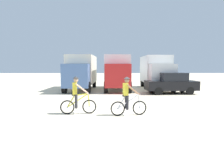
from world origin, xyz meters
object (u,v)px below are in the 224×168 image
Objects in this scene: box_truck_white_box at (156,70)px; cyclist_cowboy_hat at (128,98)px; box_truck_cream_rv at (81,71)px; cyclist_orange_shirt at (77,97)px; box_truck_avon_van at (117,71)px; sedan_parked at (171,83)px.

box_truck_white_box is 3.73× the size of cyclist_cowboy_hat.
box_truck_cream_rv is at bearing -174.50° from box_truck_white_box.
box_truck_cream_rv reaches higher than cyclist_cowboy_hat.
cyclist_orange_shirt is 2.42m from cyclist_cowboy_hat.
box_truck_avon_van reaches higher than cyclist_orange_shirt.
sedan_parked is 2.35× the size of cyclist_cowboy_hat.
sedan_parked is (0.47, -3.75, -0.99)m from box_truck_white_box.
cyclist_orange_shirt is at bearing -132.85° from sedan_parked.
box_truck_white_box is (7.46, 0.72, 0.00)m from box_truck_cream_rv.
sedan_parked is (7.94, -3.03, -0.99)m from box_truck_cream_rv.
box_truck_white_box is 12.78m from cyclist_orange_shirt.
box_truck_white_box is 3.73× the size of cyclist_orange_shirt.
cyclist_orange_shirt is (1.15, -10.35, -1.03)m from box_truck_cream_rv.
cyclist_cowboy_hat is at bearing -71.65° from box_truck_cream_rv.
box_truck_cream_rv is at bearing 159.10° from sedan_parked.
cyclist_cowboy_hat is (-4.39, -7.67, -0.04)m from sedan_parked.
box_truck_avon_van reaches higher than cyclist_cowboy_hat.
cyclist_cowboy_hat is at bearing -119.78° from sedan_parked.
cyclist_cowboy_hat is (0.05, -10.84, -1.03)m from box_truck_avon_van.
sedan_parked is 8.84m from cyclist_cowboy_hat.
box_truck_white_box reaches higher than sedan_parked.
box_truck_avon_van is 10.79m from cyclist_orange_shirt.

